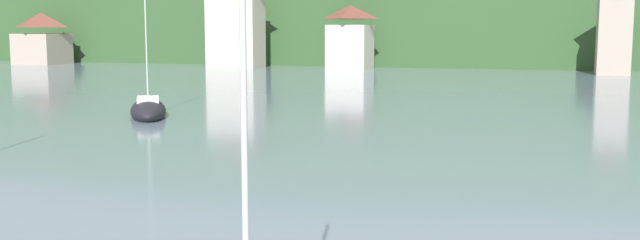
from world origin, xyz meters
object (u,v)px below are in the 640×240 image
(shore_building_west, at_px, (42,39))
(sailboat_far_3, at_px, (148,110))
(shore_building_central, at_px, (350,38))
(shore_building_westcentral, at_px, (236,25))
(shore_building_eastcentral, at_px, (614,30))

(shore_building_west, xyz_separation_m, sailboat_far_3, (43.99, -47.38, -3.09))
(shore_building_west, bearing_deg, shore_building_central, -0.27)
(shore_building_central, distance_m, sailboat_far_3, 47.30)
(shore_building_westcentral, xyz_separation_m, shore_building_eastcentral, (43.61, -0.43, -0.54))
(shore_building_westcentral, distance_m, shore_building_eastcentral, 43.62)
(shore_building_westcentral, distance_m, sailboat_far_3, 49.24)
(shore_building_west, distance_m, shore_building_central, 43.61)
(shore_building_west, distance_m, shore_building_eastcentral, 72.71)
(shore_building_westcentral, relative_size, sailboat_far_3, 1.15)
(shore_building_westcentral, distance_m, shore_building_central, 14.63)
(shore_building_west, distance_m, shore_building_westcentral, 29.14)
(shore_building_west, relative_size, shore_building_central, 0.92)
(shore_building_eastcentral, distance_m, sailboat_far_3, 54.60)
(shore_building_west, height_order, shore_building_central, shore_building_central)
(shore_building_central, relative_size, sailboat_far_3, 0.81)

